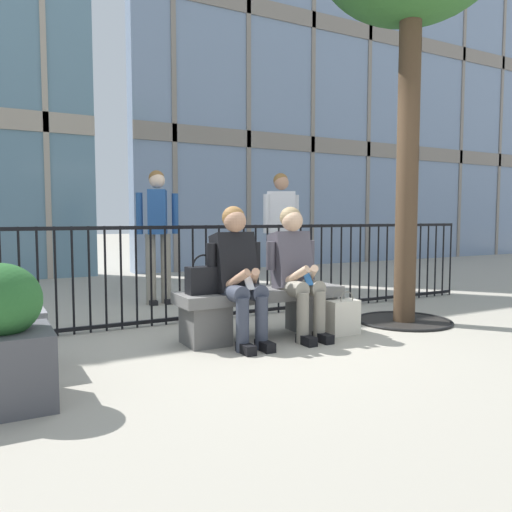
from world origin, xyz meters
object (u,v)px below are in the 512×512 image
at_px(seated_person_with_phone, 239,270).
at_px(bystander_further_back, 281,226).
at_px(bystander_at_railing, 158,226).
at_px(seated_person_companion, 296,267).
at_px(handbag_on_bench, 203,279).
at_px(stone_bench, 261,308).
at_px(planter, 1,341).
at_px(shopping_bag, 342,317).

relative_size(seated_person_with_phone, bystander_further_back, 0.71).
bearing_deg(bystander_at_railing, seated_person_companion, -76.25).
bearing_deg(handbag_on_bench, seated_person_with_phone, -22.84).
distance_m(seated_person_with_phone, seated_person_companion, 0.60).
height_order(stone_bench, bystander_at_railing, bystander_at_railing).
distance_m(seated_person_with_phone, planter, 2.01).
xyz_separation_m(stone_bench, seated_person_with_phone, (-0.30, -0.13, 0.38)).
bearing_deg(planter, seated_person_companion, 14.83).
bearing_deg(shopping_bag, bystander_at_railing, 111.94).
xyz_separation_m(handbag_on_bench, bystander_at_railing, (0.30, 2.23, 0.42)).
bearing_deg(shopping_bag, planter, -170.14).
height_order(seated_person_with_phone, bystander_at_railing, bystander_at_railing).
bearing_deg(stone_bench, seated_person_companion, -23.33).
bearing_deg(handbag_on_bench, bystander_further_back, 43.78).
bearing_deg(seated_person_companion, seated_person_with_phone, 180.00).
bearing_deg(stone_bench, handbag_on_bench, -179.01).
height_order(seated_person_with_phone, handbag_on_bench, seated_person_with_phone).
bearing_deg(seated_person_companion, stone_bench, 156.67).
relative_size(stone_bench, planter, 1.88).
height_order(shopping_bag, bystander_further_back, bystander_further_back).
relative_size(stone_bench, handbag_on_bench, 4.64).
xyz_separation_m(shopping_bag, planter, (-2.91, -0.51, 0.22)).
bearing_deg(stone_bench, shopping_bag, -20.90).
height_order(seated_person_with_phone, shopping_bag, seated_person_with_phone).
bearing_deg(seated_person_companion, bystander_at_railing, 103.75).
bearing_deg(seated_person_companion, bystander_further_back, 62.14).
bearing_deg(planter, stone_bench, 19.81).
bearing_deg(seated_person_with_phone, handbag_on_bench, 157.16).
bearing_deg(planter, seated_person_with_phone, 19.23).
xyz_separation_m(bystander_at_railing, bystander_further_back, (1.60, -0.40, 0.00)).
xyz_separation_m(seated_person_companion, shopping_bag, (0.43, -0.15, -0.48)).
xyz_separation_m(handbag_on_bench, planter, (-1.60, -0.77, -0.18)).
xyz_separation_m(seated_person_with_phone, planter, (-1.88, -0.66, -0.26)).
distance_m(stone_bench, shopping_bag, 0.79).
bearing_deg(seated_person_with_phone, seated_person_companion, 0.00).
relative_size(shopping_bag, bystander_further_back, 0.25).
relative_size(stone_bench, seated_person_with_phone, 1.32).
height_order(seated_person_companion, shopping_bag, seated_person_companion).
height_order(stone_bench, seated_person_companion, seated_person_companion).
relative_size(shopping_bag, bystander_at_railing, 0.25).
xyz_separation_m(seated_person_companion, bystander_at_railing, (-0.58, 2.35, 0.35)).
bearing_deg(bystander_further_back, seated_person_companion, -117.86).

